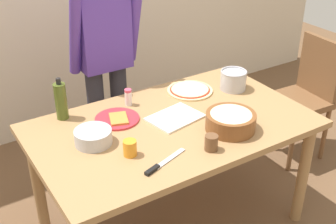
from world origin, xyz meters
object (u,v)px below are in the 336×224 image
(cup_orange, at_px, (130,148))
(cutting_board_white, at_px, (175,117))
(cup_small_brown, at_px, (211,143))
(salt_shaker, at_px, (128,97))
(person_cook, at_px, (104,55))
(steel_pot, at_px, (233,80))
(plate_with_slice, at_px, (117,119))
(pizza_raw_on_board, at_px, (190,90))
(popcorn_bowl, at_px, (231,120))
(dining_table, at_px, (173,137))
(olive_oil_bottle, at_px, (61,101))
(chair_wooden_right, at_px, (306,92))
(mixing_bowl_steel, at_px, (93,137))
(chef_knife, at_px, (161,164))

(cup_orange, height_order, cutting_board_white, cup_orange)
(cup_small_brown, xyz_separation_m, salt_shaker, (-0.13, 0.67, 0.01))
(person_cook, relative_size, steel_pot, 9.34)
(plate_with_slice, xyz_separation_m, steel_pot, (0.83, -0.04, 0.06))
(plate_with_slice, relative_size, salt_shaker, 2.45)
(pizza_raw_on_board, distance_m, cup_small_brown, 0.69)
(person_cook, height_order, cutting_board_white, person_cook)
(person_cook, bearing_deg, pizza_raw_on_board, -51.09)
(popcorn_bowl, height_order, cutting_board_white, popcorn_bowl)
(cup_small_brown, xyz_separation_m, cutting_board_white, (0.02, 0.37, -0.04))
(popcorn_bowl, bearing_deg, dining_table, 135.83)
(olive_oil_bottle, xyz_separation_m, salt_shaker, (0.40, -0.06, -0.06))
(cup_small_brown, height_order, cutting_board_white, cup_small_brown)
(plate_with_slice, bearing_deg, popcorn_bowl, -41.49)
(cup_small_brown, bearing_deg, person_cook, 94.36)
(salt_shaker, relative_size, cutting_board_white, 0.35)
(chair_wooden_right, relative_size, cup_small_brown, 11.18)
(pizza_raw_on_board, xyz_separation_m, plate_with_slice, (-0.57, -0.08, -0.00))
(person_cook, height_order, popcorn_bowl, person_cook)
(chair_wooden_right, relative_size, pizza_raw_on_board, 3.19)
(plate_with_slice, relative_size, popcorn_bowl, 0.93)
(popcorn_bowl, bearing_deg, chair_wooden_right, 19.93)
(salt_shaker, bearing_deg, mixing_bowl_steel, -141.52)
(cup_orange, distance_m, cup_small_brown, 0.42)
(mixing_bowl_steel, height_order, cutting_board_white, mixing_bowl_steel)
(chair_wooden_right, bearing_deg, popcorn_bowl, -160.07)
(dining_table, height_order, salt_shaker, salt_shaker)
(plate_with_slice, xyz_separation_m, chef_knife, (-0.02, -0.52, -0.00))
(pizza_raw_on_board, bearing_deg, person_cook, 128.91)
(chair_wooden_right, height_order, popcorn_bowl, chair_wooden_right)
(mixing_bowl_steel, distance_m, chef_knife, 0.41)
(cup_orange, relative_size, salt_shaker, 0.80)
(cup_small_brown, bearing_deg, chef_knife, 176.26)
(olive_oil_bottle, bearing_deg, cutting_board_white, -32.75)
(plate_with_slice, bearing_deg, chair_wooden_right, -1.37)
(salt_shaker, xyz_separation_m, chef_knife, (-0.16, -0.65, -0.05))
(steel_pot, height_order, salt_shaker, steel_pot)
(dining_table, distance_m, pizza_raw_on_board, 0.44)
(dining_table, relative_size, person_cook, 0.99)
(chef_knife, bearing_deg, popcorn_bowl, 9.63)
(person_cook, relative_size, chef_knife, 5.72)
(pizza_raw_on_board, xyz_separation_m, chef_knife, (-0.59, -0.60, -0.00))
(pizza_raw_on_board, height_order, chef_knife, pizza_raw_on_board)
(cup_orange, height_order, chef_knife, cup_orange)
(plate_with_slice, relative_size, cup_small_brown, 3.06)
(plate_with_slice, xyz_separation_m, cup_orange, (-0.11, -0.36, 0.03))
(chair_wooden_right, relative_size, popcorn_bowl, 3.39)
(cup_orange, xyz_separation_m, chef_knife, (0.08, -0.16, -0.04))
(mixing_bowl_steel, xyz_separation_m, steel_pot, (1.05, 0.12, 0.03))
(dining_table, relative_size, salt_shaker, 15.09)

